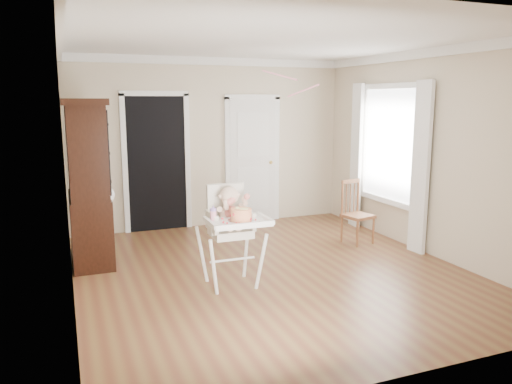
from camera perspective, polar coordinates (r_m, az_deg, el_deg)
name	(u,v)px	position (r m, az deg, el deg)	size (l,w,h in m)	color
floor	(272,271)	(6.11, 1.78, -9.07)	(5.00, 5.00, 0.00)	brown
ceiling	(273,40)	(5.79, 1.94, 16.98)	(5.00, 5.00, 0.00)	white
wall_back	(212,143)	(8.14, -5.09, 5.57)	(4.50, 4.50, 0.00)	beige
wall_left	(65,171)	(5.34, -20.97, 2.31)	(5.00, 5.00, 0.00)	beige
wall_right	(429,153)	(6.99, 19.13, 4.21)	(5.00, 5.00, 0.00)	beige
crown_molding	(273,45)	(5.79, 1.94, 16.39)	(4.50, 5.00, 0.12)	white
doorway	(157,161)	(7.95, -11.28, 3.54)	(1.06, 0.05, 2.22)	black
closet_door	(253,161)	(8.38, -0.40, 3.51)	(0.96, 0.09, 2.13)	white
window_right	(387,152)	(7.58, 14.78, 4.41)	(0.13, 1.84, 2.30)	white
high_chair	(231,224)	(5.48, -2.91, -3.63)	(0.67, 0.82, 1.15)	white
baby	(230,209)	(5.47, -3.00, -1.95)	(0.33, 0.25, 0.49)	beige
cake	(241,215)	(5.22, -1.70, -2.60)	(0.29, 0.29, 0.13)	silver
sippy_cup	(213,214)	(5.25, -4.90, -2.51)	(0.07, 0.07, 0.17)	pink
china_cabinet	(88,182)	(6.61, -18.62, 1.13)	(0.54, 1.22, 2.06)	black
dining_chair	(357,214)	(7.34, 11.42, -2.46)	(0.44, 0.44, 0.91)	brown
streamer	(280,75)	(6.75, 2.72, 13.18)	(0.03, 0.50, 0.02)	pink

